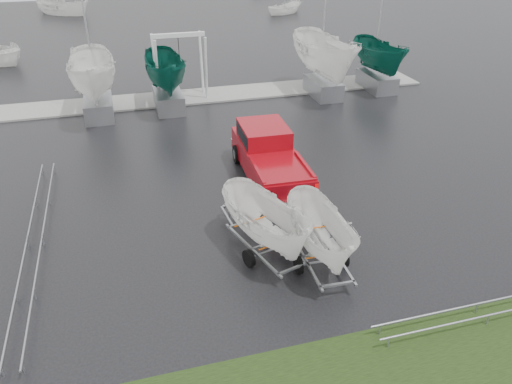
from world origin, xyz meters
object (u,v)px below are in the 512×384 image
(pickup_truck, at_px, (268,154))
(trailer_hitched, at_px, (324,198))
(trailer_parked, at_px, (266,186))
(boat_hoist, at_px, (179,57))

(pickup_truck, relative_size, trailer_hitched, 1.35)
(trailer_parked, distance_m, boat_hoist, 17.76)
(trailer_hitched, height_order, trailer_parked, trailer_parked)
(trailer_hitched, distance_m, boat_hoist, 18.90)
(pickup_truck, distance_m, trailer_hitched, 6.96)
(pickup_truck, xyz_separation_m, trailer_parked, (-1.84, -5.73, 1.64))
(trailer_parked, bearing_deg, trailer_hitched, -49.98)
(trailer_hitched, xyz_separation_m, boat_hoist, (-1.85, 18.81, 0.01))
(trailer_hitched, bearing_deg, boat_hoist, 97.88)
(trailer_hitched, bearing_deg, pickup_truck, 90.00)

